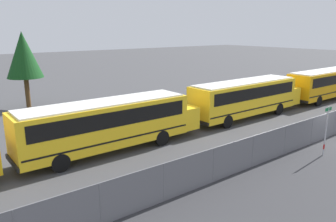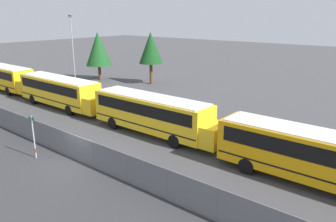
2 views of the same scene
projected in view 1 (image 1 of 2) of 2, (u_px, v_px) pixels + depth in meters
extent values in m
plane|color=#424244|center=(322.00, 139.00, 22.71)|extent=(200.00, 200.00, 0.00)
cube|color=#9EA0A5|center=(323.00, 127.00, 22.49)|extent=(76.34, 0.03, 1.80)
cube|color=slate|center=(323.00, 127.00, 22.48)|extent=(76.34, 0.01, 1.80)
cylinder|color=slate|center=(325.00, 114.00, 22.27)|extent=(76.34, 0.05, 0.05)
cylinder|color=slate|center=(100.00, 205.00, 12.52)|extent=(0.07, 0.07, 1.80)
cylinder|color=slate|center=(164.00, 183.00, 14.33)|extent=(0.07, 0.07, 1.80)
cylinder|color=slate|center=(213.00, 165.00, 16.15)|extent=(0.07, 0.07, 1.80)
cylinder|color=slate|center=(253.00, 152.00, 17.96)|extent=(0.07, 0.07, 1.80)
cylinder|color=slate|center=(285.00, 140.00, 19.77)|extent=(0.07, 0.07, 1.80)
cylinder|color=slate|center=(311.00, 131.00, 21.58)|extent=(0.07, 0.07, 1.80)
cylinder|color=slate|center=(334.00, 123.00, 23.39)|extent=(0.07, 0.07, 1.80)
cube|color=yellow|center=(106.00, 124.00, 20.02)|extent=(10.87, 2.56, 2.59)
cube|color=black|center=(106.00, 115.00, 19.88)|extent=(10.00, 2.60, 0.93)
cube|color=black|center=(107.00, 135.00, 20.19)|extent=(10.65, 2.59, 0.10)
cube|color=yellow|center=(182.00, 116.00, 23.75)|extent=(1.30, 2.36, 1.56)
cube|color=black|center=(12.00, 163.00, 17.04)|extent=(0.12, 2.56, 0.24)
cube|color=silver|center=(105.00, 102.00, 19.69)|extent=(10.33, 2.31, 0.10)
cylinder|color=black|center=(142.00, 129.00, 23.22)|extent=(1.03, 0.28, 1.03)
cylinder|color=black|center=(162.00, 138.00, 21.44)|extent=(1.03, 0.28, 1.03)
cylinder|color=black|center=(46.00, 150.00, 19.22)|extent=(1.03, 0.28, 1.03)
cylinder|color=black|center=(60.00, 163.00, 17.44)|extent=(1.03, 0.28, 1.03)
cube|color=yellow|center=(245.00, 97.00, 27.79)|extent=(10.87, 2.56, 2.59)
cube|color=black|center=(245.00, 91.00, 27.65)|extent=(10.00, 2.60, 0.93)
cube|color=black|center=(244.00, 106.00, 27.96)|extent=(10.65, 2.59, 0.10)
cube|color=yellow|center=(285.00, 95.00, 31.53)|extent=(1.30, 2.36, 1.56)
cube|color=black|center=(197.00, 121.00, 24.81)|extent=(0.12, 2.56, 0.24)
cube|color=silver|center=(246.00, 82.00, 27.46)|extent=(10.33, 2.31, 0.10)
cylinder|color=black|center=(257.00, 104.00, 30.99)|extent=(1.03, 0.28, 1.03)
cylinder|color=black|center=(279.00, 109.00, 29.21)|extent=(1.03, 0.28, 1.03)
cylinder|color=black|center=(206.00, 115.00, 26.99)|extent=(1.03, 0.28, 1.03)
cylinder|color=black|center=(227.00, 122.00, 25.21)|extent=(1.03, 0.28, 1.03)
cube|color=orange|center=(325.00, 83.00, 35.01)|extent=(10.87, 2.56, 2.59)
cube|color=black|center=(326.00, 78.00, 34.87)|extent=(10.00, 2.60, 0.93)
cube|color=black|center=(325.00, 90.00, 35.19)|extent=(10.65, 2.59, 0.10)
cube|color=black|center=(296.00, 100.00, 32.03)|extent=(0.12, 2.56, 0.24)
cube|color=silver|center=(327.00, 71.00, 34.68)|extent=(10.33, 2.31, 0.10)
cylinder|color=black|center=(329.00, 90.00, 38.22)|extent=(1.03, 0.28, 1.03)
cylinder|color=black|center=(297.00, 97.00, 34.22)|extent=(1.03, 0.28, 1.03)
cylinder|color=black|center=(318.00, 101.00, 32.43)|extent=(1.03, 0.28, 1.03)
cylinder|color=#B7B7BC|center=(326.00, 131.00, 19.50)|extent=(0.08, 0.08, 3.03)
cylinder|color=red|center=(324.00, 147.00, 19.73)|extent=(0.09, 0.09, 0.30)
cube|color=#147238|center=(329.00, 109.00, 19.16)|extent=(0.70, 0.02, 0.20)
cylinder|color=#51381E|center=(28.00, 93.00, 31.47)|extent=(0.44, 0.44, 2.96)
cone|color=#144219|center=(23.00, 55.00, 30.58)|extent=(3.31, 3.31, 4.30)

